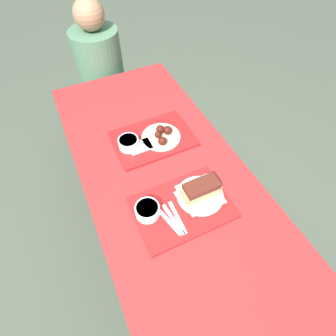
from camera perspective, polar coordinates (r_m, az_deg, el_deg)
ground_plane at (r=2.01m, az=-0.50°, el=-14.09°), size 12.00×12.00×0.00m
picnic_table at (r=1.42m, az=-0.69°, el=-3.15°), size 0.81×1.89×0.77m
picnic_bench_far at (r=2.42m, az=-12.63°, el=13.83°), size 0.77×0.28×0.46m
tray_near at (r=1.23m, az=3.14°, el=-8.46°), size 0.44×0.31×0.01m
tray_far at (r=1.49m, az=-3.23°, el=6.46°), size 0.44×0.31×0.01m
bowl_coleslaw_near at (r=1.18m, az=-4.51°, el=-9.12°), size 0.11×0.11×0.05m
brisket_sandwich_plate at (r=1.23m, az=7.13°, el=-5.10°), size 0.22×0.22×0.10m
plastic_fork_near at (r=1.19m, az=1.11°, el=-11.08°), size 0.04×0.17×0.00m
plastic_knife_near at (r=1.19m, az=2.08°, el=-10.67°), size 0.02×0.17×0.00m
plastic_spoon_near at (r=1.18m, az=0.13°, el=-11.48°), size 0.06×0.17×0.00m
condiment_packet at (r=1.25m, az=2.08°, el=-5.58°), size 0.04×0.03×0.01m
bowl_coleslaw_far at (r=1.43m, az=-8.58°, el=5.48°), size 0.11×0.11×0.05m
wings_plate_far at (r=1.47m, az=-1.33°, el=7.16°), size 0.22×0.22×0.06m
napkin_far at (r=1.44m, az=-6.08°, el=4.71°), size 0.12×0.09×0.01m
person_seated_across at (r=2.20m, az=-14.76°, el=21.65°), size 0.35×0.35×0.75m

